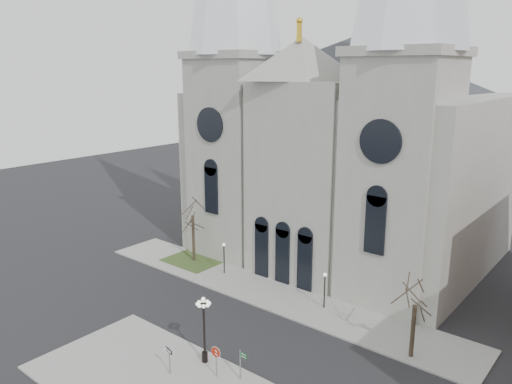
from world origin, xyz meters
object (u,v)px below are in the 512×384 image
Objects in this scene: stop_sign at (216,355)px; globe_lamp at (204,322)px; one_way_sign at (169,356)px; street_name_sign at (241,362)px.

globe_lamp is at bearing 175.14° from stop_sign.
globe_lamp is 3.23m from one_way_sign.
stop_sign reaches higher than street_name_sign.
stop_sign is at bearing 45.98° from one_way_sign.
globe_lamp is 2.49× the size of one_way_sign.
street_name_sign is at bearing 44.74° from stop_sign.
stop_sign is at bearing -147.54° from street_name_sign.
globe_lamp is 3.89m from street_name_sign.
one_way_sign is at bearing -129.63° from stop_sign.
stop_sign reaches higher than one_way_sign.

